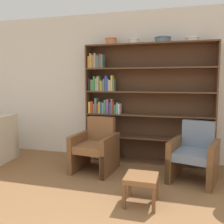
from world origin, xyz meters
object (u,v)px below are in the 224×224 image
object	(u,v)px
bowl_cream	(192,39)
armchair_cushioned	(194,155)
bowl_olive	(163,40)
armchair_leather	(96,147)
footstool	(141,181)
bowl_stoneware	(111,41)
bookshelf	(136,105)
bowl_sage	(134,41)

from	to	relation	value
bowl_cream	armchair_cushioned	world-z (taller)	bowl_cream
bowl_olive	armchair_leather	world-z (taller)	bowl_olive
bowl_olive	footstool	size ratio (longest dim) A/B	0.74
bowl_stoneware	footstool	distance (m)	2.64
bookshelf	bowl_sage	world-z (taller)	bowl_sage
armchair_cushioned	footstool	distance (m)	1.16
bowl_stoneware	armchair_cushioned	bearing A→B (deg)	-23.78
footstool	armchair_leather	bearing A→B (deg)	133.58
bowl_cream	bowl_stoneware	bearing A→B (deg)	180.00
bowl_cream	footstool	size ratio (longest dim) A/B	0.60
bookshelf	bowl_olive	size ratio (longest dim) A/B	8.14
armchair_leather	armchair_cushioned	distance (m)	1.56
footstool	bookshelf	bearing A→B (deg)	102.84
footstool	bowl_stoneware	bearing A→B (deg)	117.43
bookshelf	footstool	world-z (taller)	bookshelf
bowl_sage	bowl_olive	world-z (taller)	bowl_olive
bowl_cream	bookshelf	bearing A→B (deg)	178.84
bowl_olive	footstool	world-z (taller)	bowl_olive
bowl_sage	armchair_leather	size ratio (longest dim) A/B	0.23
bowl_stoneware	armchair_cushioned	distance (m)	2.43
bookshelf	bowl_sage	size ratio (longest dim) A/B	11.60
bowl_cream	bowl_sage	bearing A→B (deg)	180.00
bookshelf	bowl_sage	bearing A→B (deg)	-156.79
bookshelf	bowl_sage	distance (m)	1.15
bowl_olive	armchair_leather	bearing A→B (deg)	-147.00
bookshelf	armchair_cushioned	distance (m)	1.38
bowl_olive	armchair_cushioned	xyz separation A→B (m)	(0.56, -0.65, -1.80)
bowl_olive	bowl_sage	bearing A→B (deg)	180.00
bowl_stoneware	bowl_cream	xyz separation A→B (m)	(1.41, -0.00, -0.03)
armchair_leather	footstool	xyz separation A→B (m)	(0.92, -0.96, -0.10)
bookshelf	bowl_cream	xyz separation A→B (m)	(0.94, -0.02, 1.14)
bowl_stoneware	footstool	world-z (taller)	bowl_stoneware
bowl_sage	armchair_cushioned	xyz separation A→B (m)	(1.06, -0.65, -1.80)
bowl_stoneware	armchair_cushioned	world-z (taller)	bowl_stoneware
bowl_stoneware	armchair_cushioned	xyz separation A→B (m)	(1.48, -0.65, -1.82)
bowl_stoneware	bowl_olive	world-z (taller)	bowl_stoneware
bowl_sage	armchair_cushioned	distance (m)	2.19
armchair_cushioned	bowl_cream	bearing A→B (deg)	-68.92
armchair_leather	footstool	distance (m)	1.33
bookshelf	bowl_cream	bearing A→B (deg)	-1.16
bowl_stoneware	bowl_cream	world-z (taller)	bowl_stoneware
bowl_stoneware	footstool	xyz separation A→B (m)	(0.84, -1.61, -1.91)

